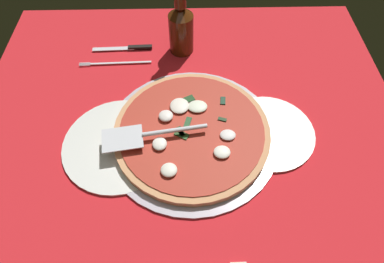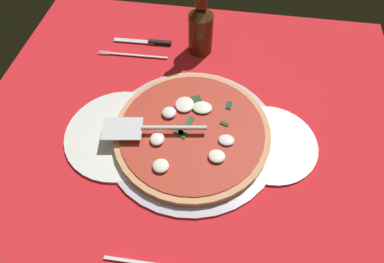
{
  "view_description": "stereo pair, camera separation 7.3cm",
  "coord_description": "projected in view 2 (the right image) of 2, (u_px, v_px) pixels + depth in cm",
  "views": [
    {
      "loc": [
        -0.06,
        -40.15,
        62.16
      ],
      "look_at": [
        0.89,
        2.18,
        2.04
      ],
      "focal_mm": 29.8,
      "sensor_mm": 36.0,
      "label": 1
    },
    {
      "loc": [
        7.27,
        -39.67,
        62.16
      ],
      "look_at": [
        0.89,
        2.18,
        2.04
      ],
      "focal_mm": 29.8,
      "sensor_mm": 36.0,
      "label": 2
    }
  ],
  "objects": [
    {
      "name": "dinner_plate_right",
      "position": [
        270.0,
        144.0,
        0.73
      ],
      "size": [
        21.54,
        21.54,
        1.0
      ],
      "primitive_type": "cylinder",
      "color": "white",
      "rests_on": "ground_plane"
    },
    {
      "name": "ground_plane",
      "position": [
        187.0,
        145.0,
        0.74
      ],
      "size": [
        105.2,
        105.2,
        0.8
      ],
      "primitive_type": "cube",
      "color": "red"
    },
    {
      "name": "beer_bottle",
      "position": [
        201.0,
        26.0,
        0.86
      ],
      "size": [
        6.79,
        6.79,
        22.67
      ],
      "color": "#46210B",
      "rests_on": "ground_plane"
    },
    {
      "name": "pizza_pan",
      "position": [
        192.0,
        135.0,
        0.75
      ],
      "size": [
        40.53,
        40.53,
        0.94
      ],
      "primitive_type": "cylinder",
      "color": "#B7AEBD",
      "rests_on": "ground_plane"
    },
    {
      "name": "checker_pattern",
      "position": [
        187.0,
        144.0,
        0.74
      ],
      "size": [
        105.2,
        105.2,
        0.1
      ],
      "color": "silver",
      "rests_on": "ground_plane"
    },
    {
      "name": "pizza",
      "position": [
        192.0,
        131.0,
        0.73
      ],
      "size": [
        36.07,
        36.07,
        3.39
      ],
      "color": "tan",
      "rests_on": "pizza_pan"
    },
    {
      "name": "place_setting_far",
      "position": [
        141.0,
        49.0,
        0.92
      ],
      "size": [
        20.43,
        13.94,
        1.4
      ],
      "rotation": [
        0.0,
        0.0,
        3.17
      ],
      "color": "silver",
      "rests_on": "ground_plane"
    },
    {
      "name": "dinner_plate_left",
      "position": [
        121.0,
        133.0,
        0.75
      ],
      "size": [
        25.76,
        25.76,
        1.0
      ],
      "primitive_type": "cylinder",
      "color": "silver",
      "rests_on": "ground_plane"
    },
    {
      "name": "pizza_server",
      "position": [
        147.0,
        128.0,
        0.71
      ],
      "size": [
        23.55,
        7.44,
        1.0
      ],
      "rotation": [
        0.0,
        0.0,
        3.29
      ],
      "color": "silver",
      "rests_on": "pizza"
    }
  ]
}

